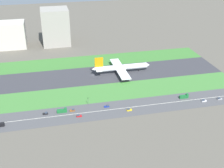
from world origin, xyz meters
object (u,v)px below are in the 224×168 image
(car_3, at_px, (219,99))
(truck_0, at_px, (62,111))
(airliner, at_px, (120,68))
(car_1, at_px, (73,110))
(traffic_light, at_px, (88,100))
(hangar_building, at_px, (55,27))
(car_6, at_px, (46,113))
(fuel_tank_west, at_px, (57,30))
(car_0, at_px, (129,110))
(car_2, at_px, (107,106))
(car_4, at_px, (79,116))
(terminal_building, at_px, (11,35))
(car_5, at_px, (204,101))
(truck_1, at_px, (184,96))

(car_3, bearing_deg, truck_0, -4.03)
(airliner, relative_size, car_1, 14.77)
(traffic_light, bearing_deg, truck_0, -161.19)
(airliner, distance_m, hangar_building, 130.69)
(truck_0, height_order, car_6, truck_0)
(fuel_tank_west, bearing_deg, car_0, -79.00)
(truck_0, xyz_separation_m, car_0, (55.94, -10.00, -0.75))
(truck_0, bearing_deg, car_0, -10.13)
(car_2, height_order, car_0, same)
(car_4, height_order, fuel_tank_west, fuel_tank_west)
(airliner, bearing_deg, truck_0, -134.97)
(terminal_building, xyz_separation_m, hangar_building, (58.83, 0.00, 7.32))
(airliner, bearing_deg, hangar_building, 118.28)
(car_5, height_order, truck_0, truck_0)
(car_6, relative_size, car_2, 1.00)
(car_0, distance_m, hangar_building, 199.60)
(car_2, bearing_deg, car_6, 180.00)
(car_5, xyz_separation_m, car_0, (-70.19, 0.00, 0.00))
(car_2, bearing_deg, fuel_tank_west, 97.23)
(truck_1, bearing_deg, car_3, -18.23)
(truck_1, bearing_deg, truck_0, 180.00)
(hangar_building, bearing_deg, airliner, -61.72)
(car_5, bearing_deg, car_0, 0.00)
(truck_0, distance_m, car_3, 142.15)
(car_1, bearing_deg, car_3, -4.30)
(airliner, relative_size, terminal_building, 1.73)
(car_6, distance_m, hangar_building, 184.63)
(car_4, height_order, traffic_light, traffic_light)
(truck_1, xyz_separation_m, car_0, (-55.50, -10.00, -0.75))
(car_1, relative_size, fuel_tank_west, 0.18)
(car_5, bearing_deg, truck_0, -4.53)
(truck_1, distance_m, terminal_building, 245.23)
(car_5, distance_m, traffic_light, 104.28)
(truck_1, height_order, terminal_building, terminal_building)
(truck_0, height_order, hangar_building, hangar_building)
(car_4, bearing_deg, truck_0, -37.78)
(terminal_building, distance_m, hangar_building, 59.28)
(car_6, bearing_deg, truck_0, -0.00)
(car_6, relative_size, car_0, 1.00)
(car_3, relative_size, hangar_building, 0.09)
(car_2, height_order, car_4, same)
(truck_0, bearing_deg, terminal_building, 106.01)
(traffic_light, bearing_deg, car_1, -151.59)
(car_1, relative_size, terminal_building, 0.12)
(car_2, bearing_deg, car_0, -30.09)
(truck_1, relative_size, traffic_light, 1.17)
(truck_0, distance_m, traffic_light, 24.93)
(truck_0, bearing_deg, car_5, -4.53)
(car_5, xyz_separation_m, car_4, (-113.23, 0.00, 0.00))
(truck_0, relative_size, car_3, 1.91)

